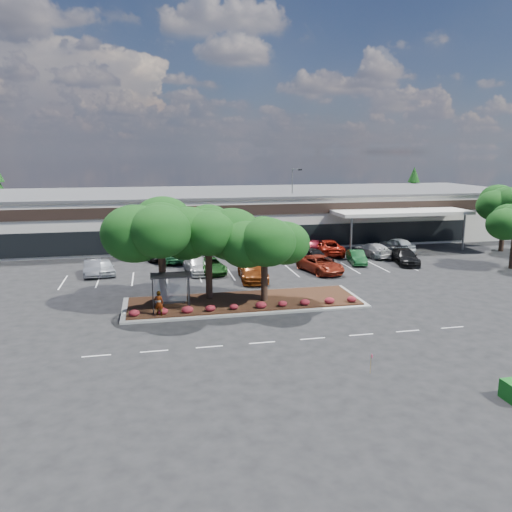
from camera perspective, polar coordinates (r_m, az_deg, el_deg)
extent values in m
plane|color=black|center=(34.72, 3.14, -7.17)|extent=(160.00, 160.00, 0.00)
cube|color=beige|center=(66.76, -4.46, 4.64)|extent=(80.00, 20.00, 6.00)
cube|color=#4F4F51|center=(66.45, -4.50, 7.30)|extent=(80.40, 20.40, 0.30)
cube|color=black|center=(56.67, -3.13, 5.22)|extent=(80.00, 0.25, 1.20)
cube|color=black|center=(57.13, -3.10, 2.03)|extent=(60.00, 0.18, 2.60)
cube|color=#A2130B|center=(56.00, -9.22, 5.01)|extent=(6.00, 0.12, 1.00)
cube|color=beige|center=(60.80, 16.28, 4.83)|extent=(16.00, 5.00, 0.40)
cylinder|color=slate|center=(56.33, 10.81, 2.21)|extent=(0.24, 0.24, 4.20)
cylinder|color=slate|center=(63.05, 22.65, 2.52)|extent=(0.24, 0.24, 4.20)
cube|color=#979792|center=(37.99, -1.36, -5.36)|extent=(18.00, 6.00, 0.15)
cube|color=#432015|center=(37.95, -1.36, -5.18)|extent=(17.20, 5.20, 0.12)
cube|color=silver|center=(30.07, -17.78, -10.80)|extent=(1.60, 0.12, 0.01)
cube|color=silver|center=(29.89, -11.57, -10.61)|extent=(1.60, 0.12, 0.01)
cube|color=silver|center=(30.04, -5.36, -10.29)|extent=(1.60, 0.12, 0.01)
cube|color=silver|center=(30.53, 0.70, -9.86)|extent=(1.60, 0.12, 0.01)
cube|color=silver|center=(31.35, 6.50, -9.35)|extent=(1.60, 0.12, 0.01)
cube|color=silver|center=(32.46, 11.93, -8.79)|extent=(1.60, 0.12, 0.01)
cube|color=silver|center=(33.83, 16.95, -8.20)|extent=(1.60, 0.12, 0.01)
cube|color=silver|center=(35.44, 21.53, -7.60)|extent=(1.60, 0.12, 0.01)
cube|color=silver|center=(47.22, -21.20, -2.83)|extent=(0.12, 5.00, 0.01)
cube|color=silver|center=(46.82, -17.58, -2.69)|extent=(0.12, 5.00, 0.01)
cube|color=silver|center=(46.60, -13.90, -2.55)|extent=(0.12, 5.00, 0.01)
cube|color=silver|center=(46.58, -10.21, -2.39)|extent=(0.12, 5.00, 0.01)
cube|color=silver|center=(46.75, -6.54, -2.23)|extent=(0.12, 5.00, 0.01)
cube|color=silver|center=(47.11, -2.90, -2.06)|extent=(0.12, 5.00, 0.01)
cube|color=silver|center=(47.66, 0.66, -1.88)|extent=(0.12, 5.00, 0.01)
cube|color=silver|center=(48.39, 4.13, -1.70)|extent=(0.12, 5.00, 0.01)
cube|color=silver|center=(49.29, 7.49, -1.52)|extent=(0.12, 5.00, 0.01)
cube|color=silver|center=(50.35, 10.71, -1.35)|extent=(0.12, 5.00, 0.01)
cube|color=silver|center=(51.57, 13.79, -1.17)|extent=(0.12, 5.00, 0.01)
cube|color=silver|center=(52.92, 16.72, -1.00)|extent=(0.12, 5.00, 0.01)
cylinder|color=black|center=(36.46, -11.72, -3.99)|extent=(0.08, 0.08, 2.50)
cylinder|color=black|center=(36.54, -7.79, -3.81)|extent=(0.08, 0.08, 2.50)
cylinder|color=black|center=(35.21, -11.70, -4.56)|extent=(0.08, 0.08, 2.50)
cylinder|color=black|center=(35.29, -7.63, -4.37)|extent=(0.08, 0.08, 2.50)
cube|color=black|center=(35.53, -9.78, -2.18)|extent=(2.75, 1.55, 0.10)
cube|color=silver|center=(36.45, -9.76, -3.72)|extent=(2.30, 0.03, 2.00)
cube|color=black|center=(36.32, -9.68, -5.29)|extent=(2.00, 0.35, 0.06)
cone|color=#0D340C|center=(87.14, 17.50, 6.80)|extent=(3.96, 3.96, 9.00)
imported|color=#594C47|center=(34.89, -11.03, -5.32)|extent=(0.74, 0.60, 1.76)
cube|color=#979792|center=(63.10, 4.07, 1.66)|extent=(0.50, 0.50, 0.40)
cylinder|color=slate|center=(62.45, 4.13, 5.89)|extent=(0.14, 0.14, 8.96)
cube|color=slate|center=(62.34, 4.57, 9.87)|extent=(0.92, 0.34, 0.14)
cube|color=black|center=(62.55, 5.00, 9.80)|extent=(0.49, 0.36, 0.18)
cube|color=#9B7E51|center=(27.07, 12.97, -11.94)|extent=(0.03, 0.03, 1.04)
cube|color=#FF4382|center=(26.91, 13.11, -11.07)|extent=(0.02, 0.14, 0.18)
imported|color=slate|center=(48.91, -18.14, -1.29)|extent=(1.73, 4.34, 1.40)
imported|color=#AEB5BA|center=(48.91, -16.92, -1.21)|extent=(2.46, 4.36, 1.40)
imported|color=#B6B6B6|center=(47.72, -6.73, -1.04)|extent=(2.73, 5.35, 1.49)
imported|color=#184416|center=(47.57, -5.26, -1.09)|extent=(3.11, 5.40, 1.42)
imported|color=maroon|center=(44.80, -0.39, -1.67)|extent=(2.77, 5.96, 1.68)
imported|color=black|center=(51.19, 6.55, -0.04)|extent=(3.78, 5.34, 1.69)
imported|color=maroon|center=(47.97, 7.36, -0.94)|extent=(3.82, 6.06, 1.56)
imported|color=#14461E|center=(52.29, 11.43, -0.13)|extent=(2.22, 4.34, 1.36)
imported|color=black|center=(53.45, 16.69, -0.07)|extent=(3.15, 5.46, 1.49)
imported|color=black|center=(54.24, -11.69, 0.43)|extent=(3.37, 5.12, 1.62)
imported|color=#1B572E|center=(52.78, -9.84, 0.09)|extent=(3.11, 5.49, 1.45)
imported|color=#B7B7B7|center=(54.45, -1.18, 0.60)|extent=(4.26, 5.60, 1.41)
imported|color=silver|center=(55.00, 0.60, 0.70)|extent=(2.63, 4.41, 1.37)
imported|color=maroon|center=(56.43, 8.17, 1.01)|extent=(3.39, 6.26, 1.67)
imported|color=maroon|center=(57.63, 6.68, 1.20)|extent=(3.47, 4.77, 1.51)
imported|color=#B8B8B8|center=(56.19, 13.16, 0.69)|extent=(3.08, 5.50, 1.50)
imported|color=silver|center=(59.68, 15.78, 1.25)|extent=(2.96, 5.08, 1.62)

